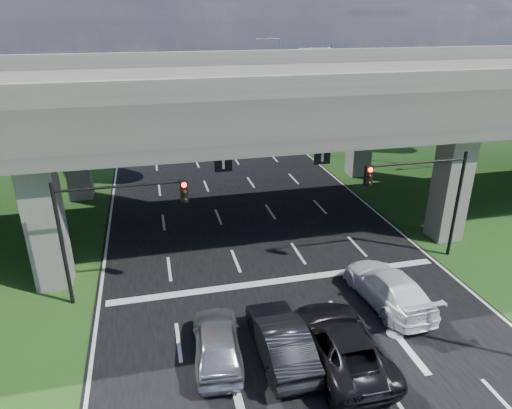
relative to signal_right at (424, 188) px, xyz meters
name	(u,v)px	position (x,y,z in m)	size (l,w,h in m)	color
ground	(302,323)	(-7.82, -3.94, -4.19)	(160.00, 160.00, 0.00)	#1A4215
road	(251,227)	(-7.82, 6.06, -4.17)	(18.00, 120.00, 0.03)	black
overpass	(243,96)	(-7.82, 8.06, 3.73)	(80.00, 15.00, 10.00)	#3B3835
signal_right	(424,188)	(0.00, 0.00, 0.00)	(5.76, 0.54, 6.00)	black
signal_left	(110,218)	(-15.65, 0.00, 0.00)	(5.76, 0.54, 6.00)	black
streetlight_far	(325,93)	(2.27, 20.06, 1.66)	(3.38, 0.25, 10.00)	gray
streetlight_beyond	(277,72)	(2.27, 36.06, 1.66)	(3.38, 0.25, 10.00)	gray
tree_left_near	(48,112)	(-21.78, 22.06, 0.63)	(4.50, 4.50, 7.80)	black
tree_left_mid	(31,104)	(-24.78, 30.06, -0.01)	(3.91, 3.90, 6.76)	black
tree_left_far	(81,82)	(-20.78, 38.06, 0.95)	(4.80, 4.80, 8.32)	black
tree_right_near	(337,99)	(5.22, 24.06, 0.31)	(4.20, 4.20, 7.28)	black
tree_right_mid	(334,89)	(8.22, 32.06, -0.01)	(3.91, 3.90, 6.76)	black
tree_right_far	(282,76)	(4.22, 40.06, 0.63)	(4.50, 4.50, 7.80)	black
car_silver	(217,342)	(-11.79, -5.23, -3.38)	(1.83, 4.56, 1.55)	#ABACB2
car_dark	(281,339)	(-9.36, -5.72, -3.34)	(1.74, 4.98, 1.64)	black
car_white	(388,287)	(-3.48, -3.38, -3.35)	(2.26, 5.55, 1.61)	white
car_trailing	(341,343)	(-7.14, -6.47, -3.35)	(2.67, 5.78, 1.61)	black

